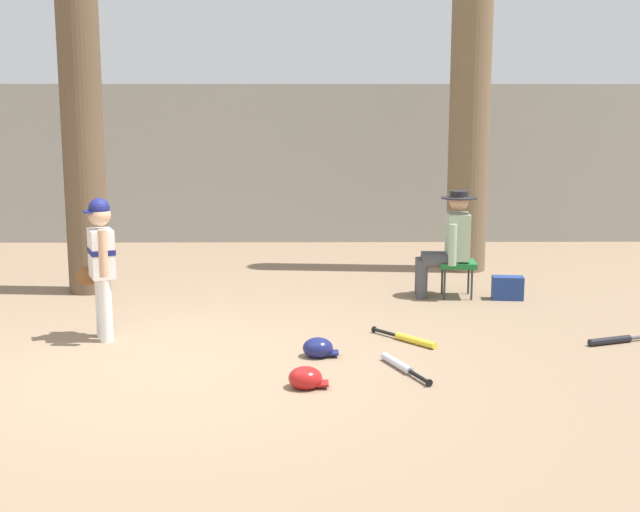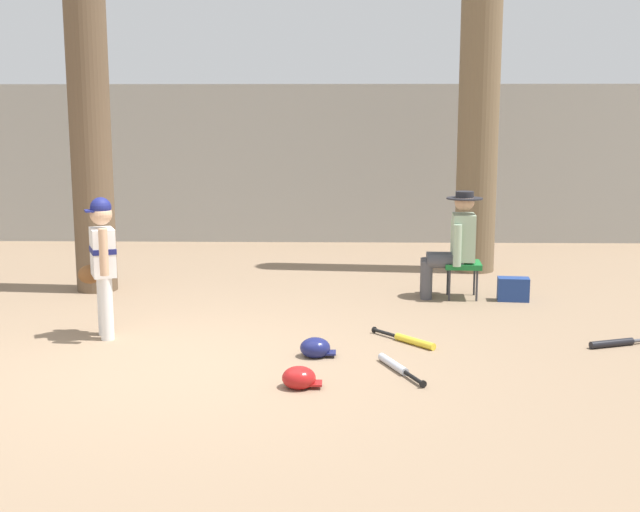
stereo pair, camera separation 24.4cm
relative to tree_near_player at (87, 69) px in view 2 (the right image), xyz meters
name	(u,v)px [view 2 (the right image)]	position (x,y,z in m)	size (l,w,h in m)	color
ground_plane	(176,368)	(1.51, -2.96, -2.54)	(60.00, 60.00, 0.00)	#897056
concrete_back_wall	(256,164)	(1.51, 3.80, -1.29)	(18.00, 0.36, 2.49)	#9E9E99
tree_near_player	(87,69)	(0.00, 0.00, 0.00)	(0.71, 0.71, 5.79)	brown
tree_behind_spectator	(480,67)	(4.62, 1.30, 0.08)	(0.71, 0.71, 5.93)	brown
young_ballplayer	(102,258)	(0.66, -2.04, -1.79)	(0.46, 0.55, 1.31)	white
folding_stool	(463,266)	(4.22, -0.33, -2.17)	(0.43, 0.43, 0.41)	#196B2D
seated_spectator	(454,242)	(4.12, -0.33, -1.90)	(0.67, 0.53, 1.20)	#47474C
handbag_beside_stool	(513,289)	(4.77, -0.46, -2.41)	(0.34, 0.18, 0.26)	navy
bat_black_composite	(617,343)	(5.33, -2.25, -2.50)	(0.71, 0.30, 0.07)	black
bat_aluminum_silver	(396,366)	(3.30, -2.98, -2.50)	(0.34, 0.73, 0.07)	#B7BCC6
bat_yellow_trainer	(410,340)	(3.48, -2.21, -2.50)	(0.55, 0.62, 0.07)	yellow
batting_helmet_navy	(315,348)	(2.64, -2.62, -2.46)	(0.31, 0.24, 0.18)	navy
batting_helmet_red	(299,378)	(2.54, -3.43, -2.46)	(0.31, 0.24, 0.18)	#A81919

